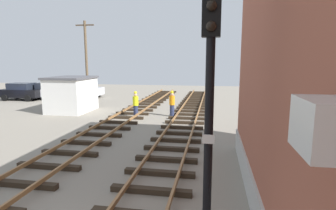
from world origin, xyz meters
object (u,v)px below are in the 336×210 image
object	(u,v)px
track_worker_foreground	(136,104)
utility_pole_far	(86,60)
parked_car_black	(22,91)
track_worker_distant	(172,104)
signal_mast	(210,87)
control_hut	(72,94)
parked_car_white	(50,91)
parked_car_silver	(83,89)

from	to	relation	value
track_worker_foreground	utility_pole_far	bearing A→B (deg)	136.90
parked_car_black	track_worker_foreground	size ratio (longest dim) A/B	2.25
track_worker_distant	parked_car_black	bearing A→B (deg)	161.01
signal_mast	control_hut	size ratio (longest dim) A/B	1.45
track_worker_foreground	track_worker_distant	bearing A→B (deg)	16.00
parked_car_white	parked_car_black	size ratio (longest dim) A/B	1.00
parked_car_silver	control_hut	bearing A→B (deg)	-68.86
parked_car_silver	parked_car_white	size ratio (longest dim) A/B	1.00
track_worker_foreground	track_worker_distant	distance (m)	2.61
parked_car_black	track_worker_foreground	distance (m)	15.39
parked_car_white	track_worker_foreground	bearing A→B (deg)	-32.43
signal_mast	track_worker_foreground	distance (m)	14.19
utility_pole_far	track_worker_foreground	world-z (taller)	utility_pole_far
parked_car_white	utility_pole_far	xyz separation A→B (m)	(4.75, -1.01, 3.14)
track_worker_distant	utility_pole_far	bearing A→B (deg)	148.97
track_worker_foreground	track_worker_distant	xyz separation A→B (m)	(2.51, 0.72, 0.00)
parked_car_silver	track_worker_distant	distance (m)	14.09
parked_car_white	track_worker_distant	size ratio (longest dim) A/B	2.25
signal_mast	parked_car_black	size ratio (longest dim) A/B	1.31
signal_mast	parked_car_black	bearing A→B (deg)	135.13
parked_car_silver	parked_car_black	world-z (taller)	same
utility_pole_far	track_worker_foreground	xyz separation A→B (m)	(6.67, -6.24, -3.11)
parked_car_silver	track_worker_distant	size ratio (longest dim) A/B	2.25
parked_car_white	track_worker_distant	distance (m)	15.38
parked_car_black	track_worker_foreground	xyz separation A→B (m)	(14.00, -6.40, 0.03)
control_hut	track_worker_foreground	distance (m)	5.81
track_worker_foreground	signal_mast	bearing A→B (deg)	-67.36
parked_car_white	track_worker_foreground	xyz separation A→B (m)	(11.41, -7.25, 0.03)
parked_car_silver	parked_car_white	bearing A→B (deg)	-143.58
signal_mast	utility_pole_far	xyz separation A→B (m)	(-12.04, 19.13, 0.59)
signal_mast	parked_car_black	world-z (taller)	signal_mast
utility_pole_far	track_worker_distant	size ratio (longest dim) A/B	4.12
parked_car_white	utility_pole_far	distance (m)	5.78
parked_car_silver	utility_pole_far	size ratio (longest dim) A/B	0.55
track_worker_foreground	control_hut	bearing A→B (deg)	166.51
control_hut	track_worker_foreground	world-z (taller)	control_hut
control_hut	utility_pole_far	bearing A→B (deg)	101.93
parked_car_silver	parked_car_black	bearing A→B (deg)	-151.65
parked_car_white	parked_car_black	world-z (taller)	same
parked_car_silver	utility_pole_far	distance (m)	4.81
parked_car_silver	utility_pole_far	bearing A→B (deg)	-56.17
control_hut	parked_car_black	xyz separation A→B (m)	(-8.36, 5.05, -0.49)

